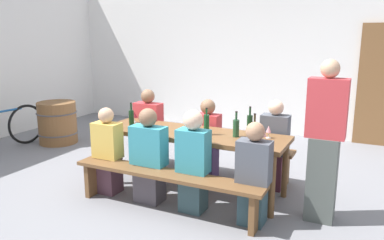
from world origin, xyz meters
The scene contains 24 objects.
ground_plane centered at (0.00, 0.00, 0.00)m, with size 24.00×24.00×0.00m, color slate.
back_wall centered at (0.00, 3.38, 1.60)m, with size 14.00×0.20×3.20m, color white.
tasting_table centered at (0.00, 0.00, 0.67)m, with size 2.32×0.72×0.75m.
bench_near centered at (0.00, -0.66, 0.36)m, with size 2.22×0.30×0.45m.
bench_far centered at (0.00, 0.66, 0.36)m, with size 2.22×0.30×0.45m.
wine_bottle_0 centered at (0.82, -0.14, 0.87)m, with size 0.06×0.06×0.33m.
wine_bottle_1 centered at (0.55, 0.03, 0.86)m, with size 0.07×0.07×0.30m.
wine_bottle_2 centered at (0.63, 0.29, 0.87)m, with size 0.07×0.07×0.32m.
wine_bottle_3 centered at (0.21, -0.04, 0.88)m, with size 0.07×0.07×0.33m.
wine_bottle_4 centered at (-0.76, -0.17, 0.87)m, with size 0.06×0.06×0.33m.
wine_glass_0 centered at (0.91, -0.09, 0.86)m, with size 0.07×0.07×0.16m.
wine_glass_1 centered at (-0.55, 0.03, 0.86)m, with size 0.08×0.08×0.15m.
wine_glass_2 centered at (0.91, 0.13, 0.85)m, with size 0.06×0.06×0.15m.
wine_glass_3 centered at (-0.93, 0.13, 0.85)m, with size 0.08×0.08×0.14m.
seated_guest_near_0 centered at (-0.89, -0.51, 0.50)m, with size 0.34×0.24×1.07m.
seated_guest_near_1 centered at (-0.30, -0.51, 0.52)m, with size 0.41×0.24×1.11m.
seated_guest_near_2 centered at (0.26, -0.51, 0.55)m, with size 0.35×0.24×1.14m.
seated_guest_near_3 centered at (0.94, -0.51, 0.51)m, with size 0.34×0.24×1.08m.
seated_guest_far_0 centered at (-0.95, 0.51, 0.54)m, with size 0.40×0.24×1.15m.
seated_guest_far_1 centered at (-0.02, 0.51, 0.52)m, with size 0.33×0.24×1.08m.
seated_guest_far_2 centered at (0.89, 0.51, 0.54)m, with size 0.34×0.24×1.13m.
standing_host centered at (1.55, -0.11, 0.81)m, with size 0.38×0.24×1.68m.
wine_barrel centered at (-3.10, 0.88, 0.37)m, with size 0.70×0.70×0.74m.
parked_bicycle_0 centered at (-3.63, 0.11, 0.37)m, with size 0.29×1.65×0.90m.
Camera 1 is at (1.99, -4.07, 1.92)m, focal length 35.98 mm.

